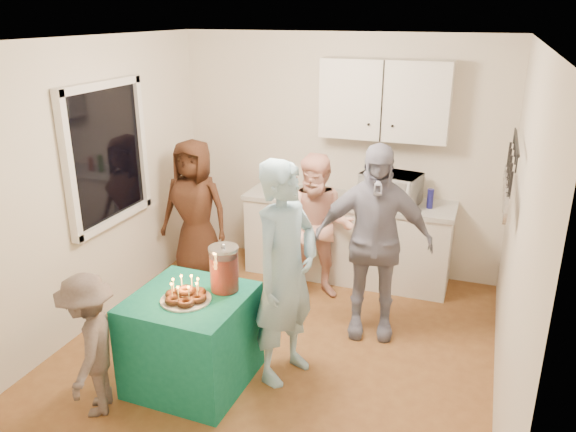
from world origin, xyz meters
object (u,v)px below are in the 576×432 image
(microwave, at_px, (390,188))
(woman_back_center, at_px, (318,228))
(counter, at_px, (347,240))
(punch_jar, at_px, (224,270))
(man_birthday, at_px, (286,273))
(woman_back_left, at_px, (195,210))
(woman_back_right, at_px, (373,242))
(child_near_left, at_px, (90,345))
(party_table, at_px, (192,339))

(microwave, relative_size, woman_back_center, 0.39)
(counter, bearing_deg, punch_jar, -102.36)
(man_birthday, bearing_deg, counter, 18.07)
(man_birthday, distance_m, woman_back_left, 2.05)
(woman_back_left, height_order, woman_back_right, woman_back_right)
(microwave, distance_m, woman_back_left, 2.09)
(woman_back_center, distance_m, woman_back_right, 0.84)
(microwave, height_order, man_birthday, man_birthday)
(man_birthday, relative_size, child_near_left, 1.64)
(punch_jar, bearing_deg, man_birthday, 20.25)
(party_table, xyz_separation_m, punch_jar, (0.21, 0.19, 0.55))
(woman_back_center, distance_m, child_near_left, 2.49)
(woman_back_center, bearing_deg, punch_jar, -107.68)
(counter, relative_size, woman_back_left, 1.42)
(party_table, distance_m, woman_back_right, 1.75)
(counter, relative_size, man_birthday, 1.22)
(party_table, xyz_separation_m, woman_back_center, (0.50, 1.73, 0.37))
(counter, height_order, man_birthday, man_birthday)
(woman_back_center, bearing_deg, woman_back_left, 173.65)
(counter, height_order, woman_back_left, woman_back_left)
(counter, xyz_separation_m, woman_back_center, (-0.17, -0.54, 0.32))
(woman_back_left, relative_size, child_near_left, 1.41)
(microwave, xyz_separation_m, woman_back_center, (-0.60, -0.54, -0.32))
(party_table, xyz_separation_m, man_birthday, (0.65, 0.35, 0.52))
(child_near_left, bearing_deg, punch_jar, 112.13)
(microwave, relative_size, punch_jar, 1.71)
(child_near_left, bearing_deg, woman_back_center, 132.50)
(punch_jar, relative_size, child_near_left, 0.31)
(man_birthday, xyz_separation_m, child_near_left, (-1.16, -0.90, -0.35))
(microwave, bearing_deg, woman_back_center, -126.21)
(woman_back_left, xyz_separation_m, woman_back_right, (2.03, -0.49, 0.11))
(woman_back_left, xyz_separation_m, woman_back_center, (1.38, 0.02, -0.02))
(man_birthday, distance_m, woman_back_right, 1.00)
(man_birthday, distance_m, woman_back_center, 1.39)
(microwave, distance_m, woman_back_center, 0.87)
(woman_back_left, distance_m, woman_back_center, 1.38)
(microwave, xyz_separation_m, woman_back_left, (-1.99, -0.56, -0.30))
(punch_jar, xyz_separation_m, woman_back_right, (0.94, 1.03, -0.04))
(microwave, height_order, woman_back_left, woman_back_left)
(microwave, bearing_deg, woman_back_right, -75.72)
(child_near_left, bearing_deg, microwave, 126.61)
(woman_back_center, bearing_deg, counter, 65.78)
(woman_back_center, bearing_deg, party_table, -113.20)
(microwave, bearing_deg, woman_back_left, -152.42)
(counter, distance_m, woman_back_left, 1.69)
(woman_back_right, bearing_deg, child_near_left, -144.18)
(party_table, height_order, child_near_left, child_near_left)
(woman_back_left, bearing_deg, punch_jar, -56.51)
(counter, xyz_separation_m, man_birthday, (-0.01, -1.92, 0.47))
(man_birthday, height_order, woman_back_right, man_birthday)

